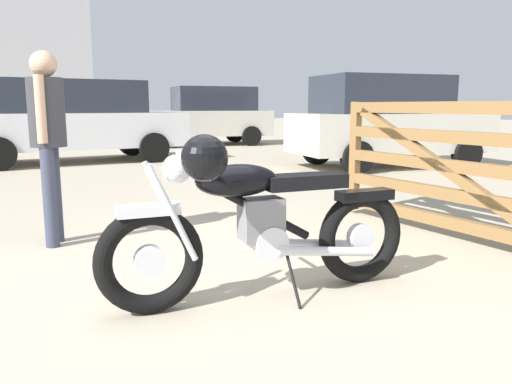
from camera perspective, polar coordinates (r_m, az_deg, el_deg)
ground_plane at (r=3.41m, az=-3.49°, el=-11.05°), size 80.00×80.00×0.00m
vintage_motorcycle at (r=3.13m, az=0.19°, el=-3.50°), size 2.08×0.73×1.07m
timber_gate at (r=4.78m, az=22.92°, el=2.90°), size 0.18×2.54×1.60m
bystander at (r=4.68m, az=-22.44°, el=6.68°), size 0.30×0.44×1.66m
red_hatchback_near at (r=15.94m, az=-5.36°, el=8.61°), size 4.12×2.30×1.78m
silver_sedan_mid at (r=11.61m, az=-20.55°, el=7.77°), size 4.72×2.01×1.74m
blue_hatchback_right at (r=10.42m, az=14.53°, el=7.79°), size 4.14×2.36×1.78m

